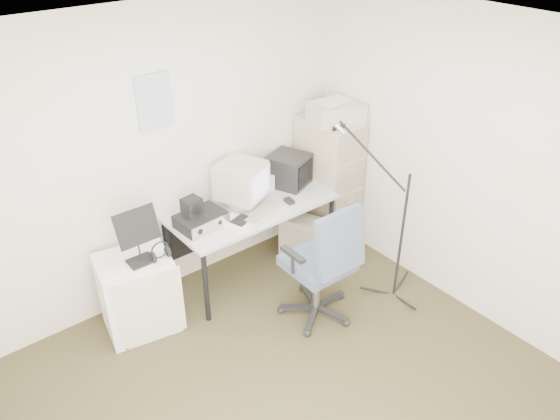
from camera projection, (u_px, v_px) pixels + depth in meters
floor at (303, 401)px, 3.93m from camera, size 3.60×3.60×0.01m
ceiling at (314, 51)px, 2.63m from camera, size 3.60×3.60×0.01m
wall_back at (163, 159)px, 4.48m from camera, size 3.60×0.02×2.50m
wall_right at (481, 174)px, 4.24m from camera, size 0.02×3.60×2.50m
wall_calendar at (154, 101)px, 4.20m from camera, size 0.30×0.02×0.44m
filing_cabinet at (327, 181)px, 5.42m from camera, size 0.40×0.60×1.30m
printer at (336, 112)px, 4.99m from camera, size 0.53×0.42×0.18m
desk at (253, 240)px, 5.04m from camera, size 1.50×0.70×0.73m
crt_monitor at (241, 184)px, 4.78m from camera, size 0.48×0.49×0.40m
crt_tv at (289, 170)px, 5.13m from camera, size 0.43×0.44×0.30m
desk_speaker at (269, 182)px, 5.07m from camera, size 0.10×0.10×0.15m
keyboard at (263, 213)px, 4.73m from camera, size 0.49×0.31×0.03m
mouse at (289, 201)px, 4.89m from camera, size 0.08×0.11×0.03m
radio_receiver at (201, 220)px, 4.55m from camera, size 0.41×0.31×0.11m
radio_speaker at (192, 206)px, 4.48m from camera, size 0.16×0.15×0.14m
papers at (238, 223)px, 4.59m from camera, size 0.27×0.32×0.02m
pc_tower at (305, 239)px, 5.30m from camera, size 0.39×0.53×0.45m
office_chair at (318, 261)px, 4.44m from camera, size 0.65×0.65×1.11m
side_cart at (138, 293)px, 4.41m from camera, size 0.63×0.54×0.69m
music_stand at (137, 236)px, 4.08m from camera, size 0.36×0.24×0.48m
headphones at (160, 253)px, 4.21m from camera, size 0.19×0.19×0.03m
mic_stand at (404, 219)px, 4.54m from camera, size 0.03×0.03×1.59m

